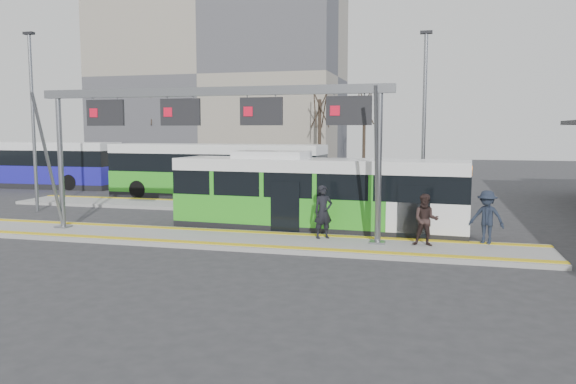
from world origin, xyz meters
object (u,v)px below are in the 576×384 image
Objects in this scene: gantry at (210,118)px; passenger_b at (426,220)px; passenger_c at (487,217)px; hero_bus at (317,195)px; passenger_a at (323,212)px.

passenger_b is at bearing 0.15° from gantry.
hero_bus is at bearing -173.56° from passenger_c.
gantry is 5.04m from hero_bus.
gantry is 5.12m from passenger_a.
passenger_c reaches higher than passenger_b.
gantry is at bearing -139.31° from hero_bus.
gantry is 1.16× the size of hero_bus.
hero_bus reaches higher than passenger_b.
passenger_b is at bearing -134.84° from passenger_c.
passenger_c is (6.02, -1.66, -0.37)m from hero_bus.
passenger_c is (1.92, 0.83, 0.04)m from passenger_b.
gantry is at bearing -179.41° from passenger_b.
passenger_b is at bearing -41.28° from passenger_a.
passenger_b is (7.38, 0.02, -3.31)m from gantry.
gantry reaches higher than passenger_b.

